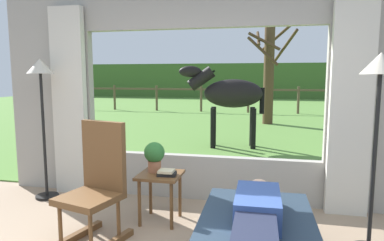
{
  "coord_description": "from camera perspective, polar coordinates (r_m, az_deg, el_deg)",
  "views": [
    {
      "loc": [
        0.82,
        -1.89,
        1.54
      ],
      "look_at": [
        0.0,
        1.8,
        1.05
      ],
      "focal_mm": 32.37,
      "sensor_mm": 36.0,
      "label": 1
    }
  ],
  "objects": [
    {
      "name": "outdoor_pasture_lawn",
      "position": [
        15.15,
        9.32,
        1.46
      ],
      "size": [
        36.0,
        21.68,
        0.02
      ],
      "primitive_type": "cube",
      "color": "#568438",
      "rests_on": "ground_plane"
    },
    {
      "name": "floor_lamp_left",
      "position": [
        4.64,
        -23.6,
        5.16
      ],
      "size": [
        0.32,
        0.32,
        1.75
      ],
      "color": "black",
      "rests_on": "ground_plane"
    },
    {
      "name": "potted_plant",
      "position": [
        3.72,
        -6.21,
        -5.66
      ],
      "size": [
        0.22,
        0.22,
        0.32
      ],
      "color": "#9E6042",
      "rests_on": "side_table"
    },
    {
      "name": "distant_hill_ridge",
      "position": [
        24.91,
        10.66,
        6.45
      ],
      "size": [
        36.0,
        2.0,
        2.4
      ],
      "primitive_type": "cube",
      "color": "#3F632B",
      "rests_on": "ground_plane"
    },
    {
      "name": "back_wall_with_window",
      "position": [
        4.24,
        1.35,
        3.45
      ],
      "size": [
        5.2,
        0.12,
        2.55
      ],
      "color": "#9E998E",
      "rests_on": "ground_plane"
    },
    {
      "name": "pasture_tree",
      "position": [
        11.26,
        12.59,
        7.9
      ],
      "size": [
        1.55,
        1.56,
        3.27
      ],
      "color": "#4C3823",
      "rests_on": "outdoor_pasture_lawn"
    },
    {
      "name": "book_stack",
      "position": [
        3.6,
        -4.19,
        -8.59
      ],
      "size": [
        0.21,
        0.16,
        0.06
      ],
      "color": "black",
      "rests_on": "side_table"
    },
    {
      "name": "curtain_panel_right",
      "position": [
        4.12,
        24.69,
        1.98
      ],
      "size": [
        0.44,
        0.1,
        2.4
      ],
      "primitive_type": "cube",
      "color": "beige",
      "rests_on": "ground_plane"
    },
    {
      "name": "pasture_fence_line",
      "position": [
        14.59,
        9.27,
        4.14
      ],
      "size": [
        16.1,
        0.1,
        1.1
      ],
      "color": "brown",
      "rests_on": "outdoor_pasture_lawn"
    },
    {
      "name": "curtain_panel_left",
      "position": [
        4.74,
        -19.51,
        2.85
      ],
      "size": [
        0.44,
        0.1,
        2.4
      ],
      "primitive_type": "cube",
      "color": "beige",
      "rests_on": "ground_plane"
    },
    {
      "name": "side_table",
      "position": [
        3.71,
        -5.26,
        -10.1
      ],
      "size": [
        0.44,
        0.44,
        0.52
      ],
      "color": "brown",
      "rests_on": "ground_plane"
    },
    {
      "name": "rocking_chair",
      "position": [
        3.37,
        -15.43,
        -10.05
      ],
      "size": [
        0.62,
        0.78,
        1.12
      ],
      "rotation": [
        0.0,
        0.0,
        -0.26
      ],
      "color": "brown",
      "rests_on": "ground_plane"
    },
    {
      "name": "floor_lamp_right",
      "position": [
        3.28,
        28.42,
        4.02
      ],
      "size": [
        0.32,
        0.32,
        1.73
      ],
      "color": "black",
      "rests_on": "ground_plane"
    },
    {
      "name": "horse",
      "position": [
        7.38,
        6.18,
        4.34
      ],
      "size": [
        1.81,
        0.7,
        1.73
      ],
      "rotation": [
        0.0,
        0.0,
        1.69
      ],
      "color": "black",
      "rests_on": "outdoor_pasture_lawn"
    },
    {
      "name": "reclining_person",
      "position": [
        2.64,
        10.62,
        -15.43
      ],
      "size": [
        0.35,
        1.43,
        0.22
      ],
      "rotation": [
        0.0,
        0.0,
        0.02
      ],
      "color": "#334C8C",
      "rests_on": "recliner_sofa"
    }
  ]
}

